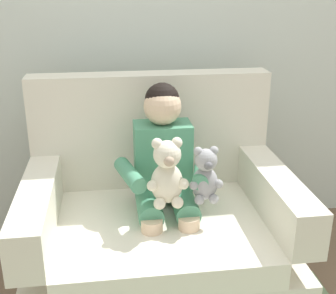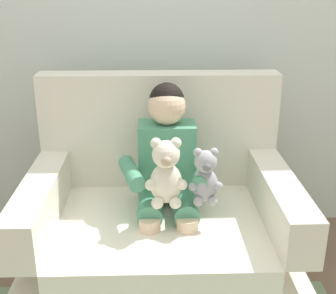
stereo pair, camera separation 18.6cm
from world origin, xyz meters
The scene contains 6 objects.
ground_plane centered at (0.00, 0.00, 0.00)m, with size 8.00×8.00×0.00m, color brown.
back_wall centered at (0.00, 0.71, 1.30)m, with size 6.00×0.10×2.60m, color silver.
armchair centered at (0.00, 0.05, 0.31)m, with size 1.18×0.87×0.99m.
seated_child centered at (0.03, 0.07, 0.62)m, with size 0.45×0.39×0.82m.
plush_grey centered at (0.19, -0.08, 0.64)m, with size 0.15×0.12×0.25m.
plush_cream centered at (0.02, -0.09, 0.66)m, with size 0.18×0.14×0.30m.
Camera 2 is at (-0.02, -1.79, 1.42)m, focal length 47.61 mm.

